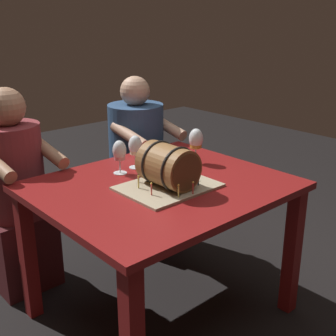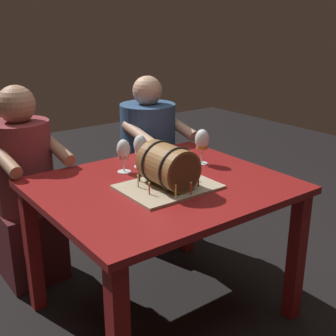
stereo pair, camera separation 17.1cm
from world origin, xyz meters
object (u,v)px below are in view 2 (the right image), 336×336
Objects in this scene: wine_glass_rose at (123,151)px; person_seated_right at (149,165)px; wine_glass_amber at (202,141)px; wine_glass_white at (140,146)px; barrel_cake at (168,169)px; dining_table at (162,204)px; person_seated_left at (27,195)px.

wine_glass_rose is 0.15× the size of person_seated_right.
person_seated_right reaches higher than wine_glass_rose.
person_seated_right is (0.08, 0.63, -0.33)m from wine_glass_amber.
wine_glass_amber is at bearing -18.54° from wine_glass_rose.
wine_glass_white is at bearing 152.48° from wine_glass_amber.
wine_glass_amber is at bearing 26.05° from barrel_cake.
person_seated_right reaches higher than wine_glass_amber.
barrel_cake is 0.34m from wine_glass_white.
dining_table is 0.86m from person_seated_left.
wine_glass_amber is (0.30, -0.16, 0.01)m from wine_glass_white.
dining_table is 0.86m from person_seated_right.
person_seated_left reaches higher than wine_glass_amber.
person_seated_right reaches higher than barrel_cake.
wine_glass_rose is at bearing 98.81° from barrel_cake.
barrel_cake is 0.32m from wine_glass_rose.
wine_glass_amber reaches higher than wine_glass_rose.
person_seated_right reaches higher than dining_table.
wine_glass_white is (0.12, 0.02, 0.00)m from wine_glass_rose.
barrel_cake is 2.47× the size of wine_glass_white.
wine_glass_rose is 0.12m from wine_glass_white.
wine_glass_rose is at bearing -134.91° from person_seated_right.
barrel_cake is at bearing -153.95° from wine_glass_amber.
person_seated_left is 1.02× the size of person_seated_right.
person_seated_left is at bearing 141.01° from wine_glass_amber.
person_seated_left is at bearing 117.08° from barrel_cake.
wine_glass_amber is (0.35, 0.11, 0.24)m from dining_table.
wine_glass_white is at bearing 78.97° from dining_table.
barrel_cake is 0.96m from person_seated_left.
dining_table is 0.44m from wine_glass_amber.
person_seated_right is at bearing 61.42° from barrel_cake.
person_seated_left is (-0.43, 0.74, -0.09)m from dining_table.
dining_table is 2.65× the size of barrel_cake.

